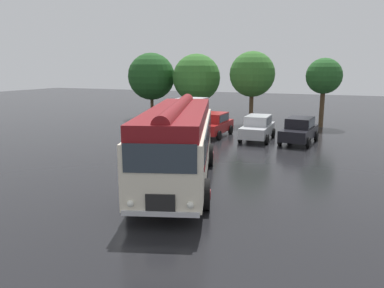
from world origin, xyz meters
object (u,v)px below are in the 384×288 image
object	(u,v)px
car_near_left	(214,124)
box_van	(183,114)
car_mid_right	(299,130)
vintage_bus	(178,139)
car_mid_left	(258,127)

from	to	relation	value
car_near_left	box_van	size ratio (longest dim) A/B	0.72
car_near_left	car_mid_right	bearing A→B (deg)	-2.10
car_mid_right	vintage_bus	bearing A→B (deg)	-108.41
car_near_left	car_mid_right	distance (m)	6.05
vintage_bus	box_van	bearing A→B (deg)	113.41
car_mid_left	car_mid_right	bearing A→B (deg)	-0.19
car_near_left	box_van	bearing A→B (deg)	167.47
car_mid_right	car_near_left	bearing A→B (deg)	177.90
vintage_bus	car_mid_left	world-z (taller)	vintage_bus
vintage_bus	box_van	size ratio (longest dim) A/B	1.77
car_mid_left	car_mid_right	distance (m)	2.77
car_mid_left	box_van	xyz separation A→B (m)	(-5.99, 0.82, 0.52)
car_near_left	vintage_bus	bearing A→B (deg)	-77.97
vintage_bus	car_near_left	xyz separation A→B (m)	(-2.39, 11.20, -1.05)
vintage_bus	car_mid_right	xyz separation A→B (m)	(3.65, 10.98, -1.05)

